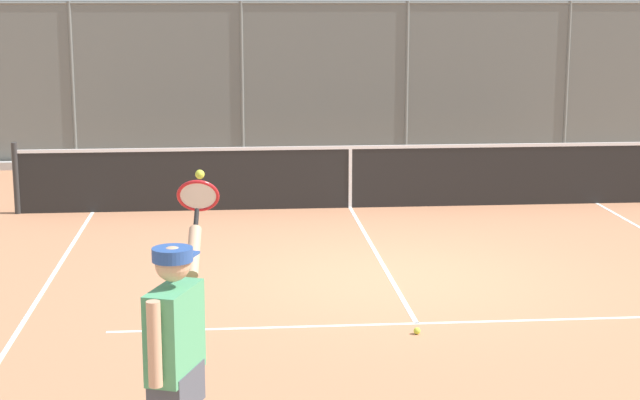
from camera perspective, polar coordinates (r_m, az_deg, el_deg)
name	(u,v)px	position (r m, az deg, el deg)	size (l,w,h in m)	color
ground_plane	(390,277)	(11.84, 3.93, -4.33)	(60.00, 60.00, 0.00)	#B27551
court_line_markings	(421,331)	(10.02, 5.66, -7.28)	(7.85, 10.38, 0.01)	white
fence_backdrop	(322,88)	(20.26, 0.10, 6.28)	(18.81, 1.37, 3.10)	slate
tennis_net	(350,176)	(15.59, 1.70, 1.35)	(10.08, 0.09, 1.07)	#2D2D2D
tennis_player	(176,356)	(6.45, -8.04, -8.59)	(0.47, 1.41, 1.99)	silver
tennis_ball_near_net	(417,331)	(9.92, 5.43, -7.28)	(0.07, 0.07, 0.07)	#C1D138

